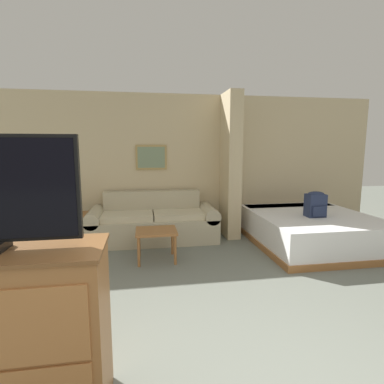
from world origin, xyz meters
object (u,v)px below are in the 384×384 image
object	(u,v)px
coffee_table	(156,234)
bed	(310,229)
table_lamp	(73,196)
backpack	(316,204)
couch	(153,223)

from	to	relation	value
coffee_table	bed	size ratio (longest dim) A/B	0.28
coffee_table	table_lamp	world-z (taller)	table_lamp
bed	backpack	xyz separation A→B (m)	(-0.05, -0.19, 0.47)
table_lamp	backpack	world-z (taller)	table_lamp
couch	bed	world-z (taller)	couch
bed	backpack	world-z (taller)	backpack
couch	coffee_table	bearing A→B (deg)	-89.37
table_lamp	bed	world-z (taller)	table_lamp
couch	backpack	size ratio (longest dim) A/B	5.45
table_lamp	coffee_table	bearing A→B (deg)	-34.97
backpack	coffee_table	bearing A→B (deg)	-177.30
couch	bed	distance (m)	2.69
bed	coffee_table	bearing A→B (deg)	-173.27
coffee_table	backpack	bearing A→B (deg)	2.70
coffee_table	table_lamp	xyz separation A→B (m)	(-1.32, 0.92, 0.45)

